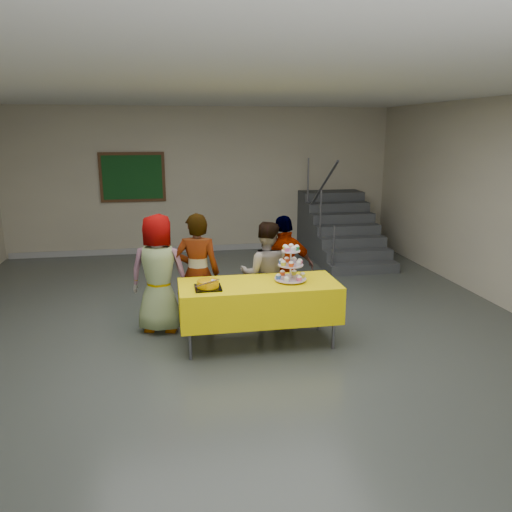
# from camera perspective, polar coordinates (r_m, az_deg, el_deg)

# --- Properties ---
(room_shell) EXTENTS (10.00, 10.04, 3.02)m
(room_shell) POSITION_cam_1_polar(r_m,az_deg,el_deg) (5.58, -2.28, 10.18)
(room_shell) COLOR #4C514C
(room_shell) RESTS_ON ground
(bake_table) EXTENTS (1.88, 0.78, 0.77)m
(bake_table) POSITION_cam_1_polar(r_m,az_deg,el_deg) (5.95, 0.35, -5.08)
(bake_table) COLOR #595960
(bake_table) RESTS_ON ground
(cupcake_stand) EXTENTS (0.38, 0.38, 0.44)m
(cupcake_stand) POSITION_cam_1_polar(r_m,az_deg,el_deg) (5.92, 3.98, -1.14)
(cupcake_stand) COLOR silver
(cupcake_stand) RESTS_ON bake_table
(bear_cake) EXTENTS (0.32, 0.36, 0.12)m
(bear_cake) POSITION_cam_1_polar(r_m,az_deg,el_deg) (5.69, -5.52, -3.15)
(bear_cake) COLOR black
(bear_cake) RESTS_ON bake_table
(schoolchild_a) EXTENTS (0.84, 0.65, 1.52)m
(schoolchild_a) POSITION_cam_1_polar(r_m,az_deg,el_deg) (6.41, -11.05, -2.00)
(schoolchild_a) COLOR slate
(schoolchild_a) RESTS_ON ground
(schoolchild_b) EXTENTS (0.62, 0.46, 1.54)m
(schoolchild_b) POSITION_cam_1_polar(r_m,az_deg,el_deg) (6.33, -6.69, -1.97)
(schoolchild_b) COLOR slate
(schoolchild_b) RESTS_ON ground
(schoolchild_c) EXTENTS (0.78, 0.66, 1.40)m
(schoolchild_c) POSITION_cam_1_polar(r_m,az_deg,el_deg) (6.49, 1.13, -2.12)
(schoolchild_c) COLOR slate
(schoolchild_c) RESTS_ON ground
(schoolchild_d) EXTENTS (0.91, 0.54, 1.46)m
(schoolchild_d) POSITION_cam_1_polar(r_m,az_deg,el_deg) (6.59, 3.28, -1.62)
(schoolchild_d) COLOR slate
(schoolchild_d) RESTS_ON ground
(staircase) EXTENTS (1.30, 2.40, 2.04)m
(staircase) POSITION_cam_1_polar(r_m,az_deg,el_deg) (10.43, 9.40, 2.73)
(staircase) COLOR #424447
(staircase) RESTS_ON ground
(noticeboard) EXTENTS (1.30, 0.05, 1.00)m
(noticeboard) POSITION_cam_1_polar(r_m,az_deg,el_deg) (10.52, -13.93, 8.73)
(noticeboard) COLOR #472B16
(noticeboard) RESTS_ON ground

